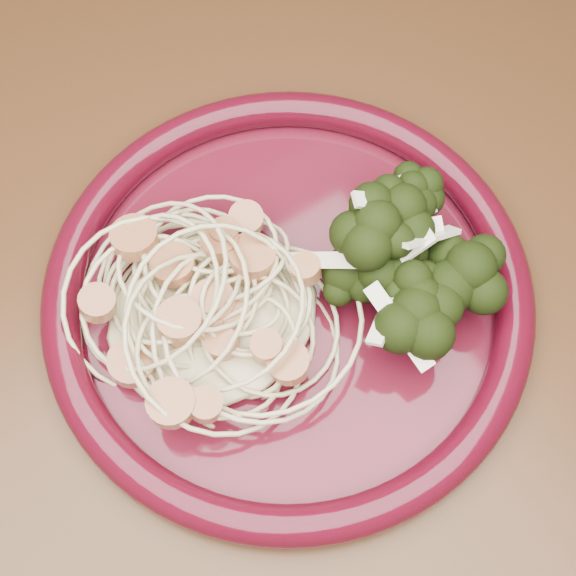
# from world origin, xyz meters

# --- Properties ---
(dining_table) EXTENTS (1.20, 0.80, 0.75)m
(dining_table) POSITION_xyz_m (0.00, 0.00, 0.65)
(dining_table) COLOR #472814
(dining_table) RESTS_ON ground
(dinner_plate) EXTENTS (0.36, 0.36, 0.02)m
(dinner_plate) POSITION_xyz_m (-0.05, -0.06, 0.76)
(dinner_plate) COLOR #450B18
(dinner_plate) RESTS_ON dining_table
(spaghetti_pile) EXTENTS (0.15, 0.14, 0.03)m
(spaghetti_pile) POSITION_xyz_m (-0.10, -0.05, 0.77)
(spaghetti_pile) COLOR beige
(spaghetti_pile) RESTS_ON dinner_plate
(scallop_cluster) EXTENTS (0.16, 0.16, 0.04)m
(scallop_cluster) POSITION_xyz_m (-0.10, -0.05, 0.81)
(scallop_cluster) COLOR #BC7C52
(scallop_cluster) RESTS_ON spaghetti_pile
(broccoli_pile) EXTENTS (0.14, 0.18, 0.06)m
(broccoli_pile) POSITION_xyz_m (0.00, -0.08, 0.78)
(broccoli_pile) COLOR black
(broccoli_pile) RESTS_ON dinner_plate
(onion_garnish) EXTENTS (0.10, 0.12, 0.05)m
(onion_garnish) POSITION_xyz_m (0.00, -0.08, 0.82)
(onion_garnish) COLOR beige
(onion_garnish) RESTS_ON broccoli_pile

